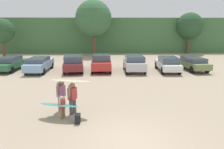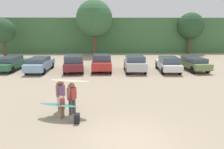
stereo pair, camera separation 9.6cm
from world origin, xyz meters
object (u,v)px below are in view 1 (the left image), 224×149
Objects in this scene: parked_car_silver at (134,63)px; surfboard_cream at (70,81)px; parked_car_white at (168,64)px; person_adult at (72,96)px; person_child at (62,106)px; backpack_dropped at (78,119)px; parked_car_olive_green at (192,63)px; parked_car_sky_blue at (39,64)px; person_companion at (61,94)px; surfboard_teal at (59,105)px; parked_car_red at (101,62)px; parked_car_maroon at (73,63)px; parked_car_forest_green at (10,63)px.

surfboard_cream is at bearing 156.34° from parked_car_silver.
parked_car_silver reaches higher than parked_car_white.
person_adult is 1.43× the size of person_child.
parked_car_olive_green is at bearing 49.89° from backpack_dropped.
parked_car_sky_blue is 9.45m from parked_car_silver.
parked_car_olive_green is at bearing -108.64° from person_companion.
surfboard_teal is (-0.50, -0.68, -1.05)m from surfboard_cream.
person_adult is at bearing 150.27° from surfboard_cream.
parked_car_sky_blue is 1.15× the size of parked_car_red.
person_companion is 1.10m from surfboard_cream.
person_companion is 3.65× the size of backpack_dropped.
parked_car_maroon is 12.10m from backpack_dropped.
parked_car_olive_green is at bearing -84.71° from parked_car_silver.
parked_car_olive_green is 16.14m from surfboard_teal.
person_adult is at bearing -118.26° from surfboard_teal.
parked_car_forest_green is 12.62m from parked_car_silver.
backpack_dropped is (0.82, -0.58, -0.43)m from person_child.
person_child is (4.42, -11.39, -0.12)m from parked_car_sky_blue.
parked_car_silver is at bearing -100.97° from surfboard_cream.
backpack_dropped is at bearing 151.19° from person_companion.
parked_car_silver is 11.47m from person_adult.
parked_car_forest_green reaches higher than backpack_dropped.
parked_car_forest_green is 1.17× the size of parked_car_red.
surfboard_cream is (-8.01, -10.34, 0.97)m from parked_car_white.
parked_car_red is 11.69m from surfboard_teal.
parked_car_white is 13.82m from backpack_dropped.
surfboard_cream is 2.02m from backpack_dropped.
surfboard_teal is at bearing 74.56° from person_adult.
parked_car_forest_green is 1.07× the size of parked_car_white.
parked_car_red reaches higher than parked_car_silver.
person_child is at bearing 144.99° from parked_car_white.
parked_car_maroon is 0.99× the size of parked_car_olive_green.
backpack_dropped is at bearing 149.15° from parked_car_white.
surfboard_cream is (1.38, -10.72, 0.91)m from parked_car_maroon.
parked_car_silver is at bearing -99.33° from parked_car_maroon.
parked_car_white is 13.92m from surfboard_teal.
parked_car_red reaches higher than person_child.
person_adult is at bearing -98.79° from person_child.
surfboard_cream is (-4.68, -10.43, 0.91)m from parked_car_silver.
parked_car_forest_green is at bearing 88.20° from parked_car_white.
parked_car_maroon is 10.90m from person_adult.
surfboard_cream is (0.59, -0.43, 0.83)m from person_companion.
parked_car_maroon reaches higher than parked_car_white.
parked_car_silver reaches higher than backpack_dropped.
surfboard_teal reaches higher than backpack_dropped.
parked_car_silver is at bearing 70.14° from backpack_dropped.
parked_car_sky_blue is at bearing -39.50° from person_companion.
parked_car_forest_green is 3.21m from parked_car_sky_blue.
backpack_dropped is at bearing 137.21° from person_adult.
surfboard_teal is at bearing 155.53° from parked_car_silver.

